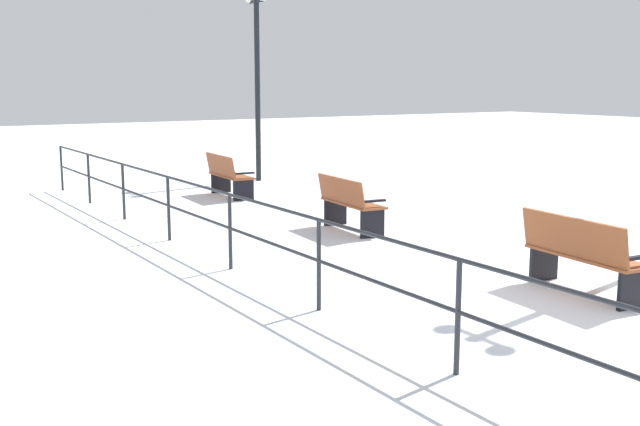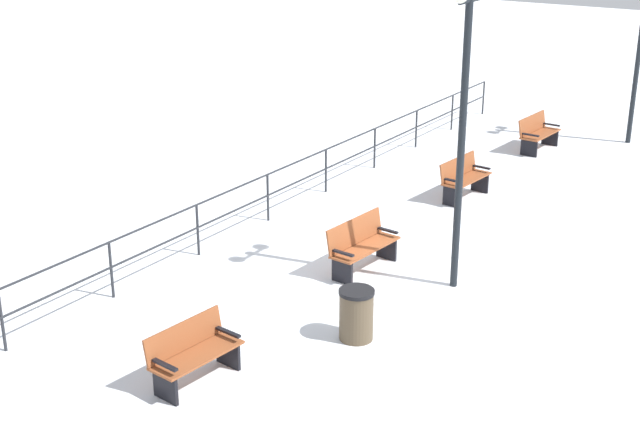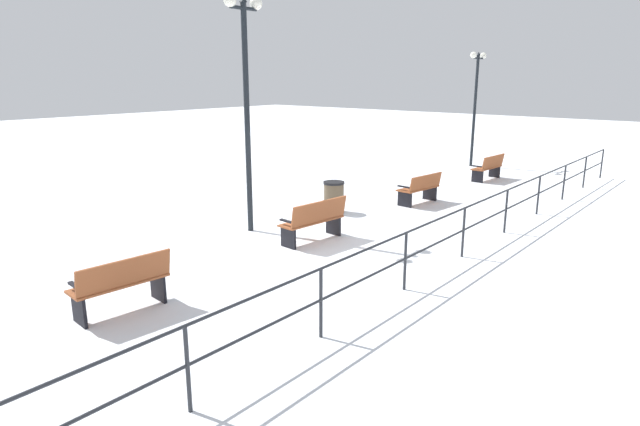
# 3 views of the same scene
# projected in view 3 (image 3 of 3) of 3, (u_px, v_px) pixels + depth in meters

# --- Properties ---
(ground_plane) EXTENTS (80.00, 80.00, 0.00)m
(ground_plane) POSITION_uv_depth(u_px,v_px,m) (312.00, 241.00, 11.86)
(ground_plane) COLOR white
(ground_plane) RESTS_ON ground
(bench_nearest) EXTENTS (0.59, 1.52, 0.87)m
(bench_nearest) POSITION_uv_depth(u_px,v_px,m) (489.00, 167.00, 18.61)
(bench_nearest) COLOR brown
(bench_nearest) RESTS_ON ground
(bench_second) EXTENTS (0.70, 1.45, 0.86)m
(bench_second) POSITION_uv_depth(u_px,v_px,m) (420.00, 188.00, 15.17)
(bench_second) COLOR brown
(bench_second) RESTS_ON ground
(bench_third) EXTENTS (0.68, 1.62, 0.94)m
(bench_third) POSITION_uv_depth(u_px,v_px,m) (314.00, 220.00, 11.68)
(bench_third) COLOR brown
(bench_third) RESTS_ON ground
(bench_fourth) EXTENTS (0.66, 1.50, 0.92)m
(bench_fourth) POSITION_uv_depth(u_px,v_px,m) (121.00, 284.00, 8.14)
(bench_fourth) COLOR brown
(bench_fourth) RESTS_ON ground
(lamppost_near) EXTENTS (0.24, 1.13, 4.40)m
(lamppost_near) POSITION_uv_depth(u_px,v_px,m) (476.00, 90.00, 20.89)
(lamppost_near) COLOR black
(lamppost_near) RESTS_ON ground
(lamppost_middle) EXTENTS (0.28, 1.02, 5.18)m
(lamppost_middle) POSITION_uv_depth(u_px,v_px,m) (246.00, 78.00, 11.78)
(lamppost_middle) COLOR black
(lamppost_middle) RESTS_ON ground
(waterfront_railing) EXTENTS (0.05, 24.51, 1.03)m
(waterfront_railing) POSITION_uv_depth(u_px,v_px,m) (437.00, 235.00, 9.81)
(waterfront_railing) COLOR #26282D
(waterfront_railing) RESTS_ON ground
(trash_bin) EXTENTS (0.55, 0.55, 0.83)m
(trash_bin) POSITION_uv_depth(u_px,v_px,m) (334.00, 197.00, 14.22)
(trash_bin) COLOR brown
(trash_bin) RESTS_ON ground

